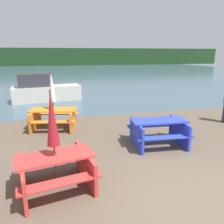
{
  "coord_description": "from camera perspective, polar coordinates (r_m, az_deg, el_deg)",
  "views": [
    {
      "loc": [
        -2.47,
        -3.0,
        2.75
      ],
      "look_at": [
        -0.79,
        3.86,
        0.85
      ],
      "focal_mm": 35.0,
      "sensor_mm": 36.0,
      "label": 1
    }
  ],
  "objects": [
    {
      "name": "ground_plane",
      "position": [
        4.76,
        22.37,
        -21.51
      ],
      "size": [
        60.0,
        60.0,
        0.0
      ],
      "primitive_type": "plane",
      "color": "brown"
    },
    {
      "name": "water",
      "position": [
        34.69,
        -9.75,
        10.28
      ],
      "size": [
        60.0,
        50.0,
        0.0
      ],
      "color": "#425B6B",
      "rests_on": "ground_plane"
    },
    {
      "name": "far_treeline",
      "position": [
        54.56,
        -11.46,
        13.96
      ],
      "size": [
        80.0,
        1.6,
        4.0
      ],
      "color": "#1E3D1E",
      "rests_on": "water"
    },
    {
      "name": "picnic_table_red",
      "position": [
        4.82,
        -14.52,
        -14.04
      ],
      "size": [
        1.8,
        1.65,
        0.74
      ],
      "rotation": [
        0.0,
        0.0,
        0.19
      ],
      "color": "red",
      "rests_on": "ground_plane"
    },
    {
      "name": "picnic_table_blue",
      "position": [
        6.89,
        12.01,
        -4.58
      ],
      "size": [
        1.77,
        1.5,
        0.8
      ],
      "rotation": [
        0.0,
        0.0,
        -0.08
      ],
      "color": "blue",
      "rests_on": "ground_plane"
    },
    {
      "name": "picnic_table_orange",
      "position": [
        8.49,
        -14.92,
        -1.21
      ],
      "size": [
        1.92,
        1.68,
        0.74
      ],
      "rotation": [
        0.0,
        0.0,
        -0.19
      ],
      "color": "orange",
      "rests_on": "ground_plane"
    },
    {
      "name": "umbrella_white",
      "position": [
        8.26,
        -15.45,
        6.36
      ],
      "size": [
        0.27,
        0.27,
        2.16
      ],
      "color": "brown",
      "rests_on": "ground_plane"
    },
    {
      "name": "umbrella_crimson",
      "position": [
        4.41,
        -15.42,
        -1.79
      ],
      "size": [
        0.25,
        0.25,
        2.09
      ],
      "color": "brown",
      "rests_on": "ground_plane"
    },
    {
      "name": "boat",
      "position": [
        13.69,
        -17.27,
        5.37
      ],
      "size": [
        4.07,
        1.84,
        1.63
      ],
      "rotation": [
        0.0,
        0.0,
        0.16
      ],
      "color": "beige",
      "rests_on": "water"
    }
  ]
}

